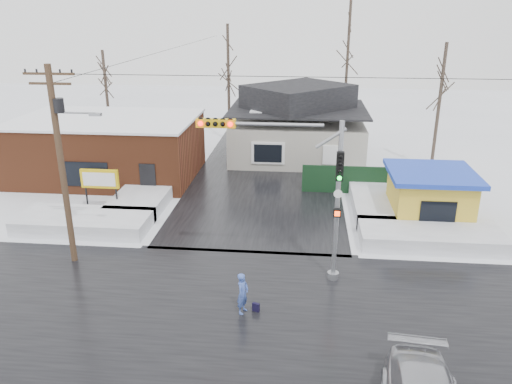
# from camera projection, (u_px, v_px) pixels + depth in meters

# --- Properties ---
(ground) EXTENTS (120.00, 120.00, 0.00)m
(ground) POSITION_uv_depth(u_px,v_px,m) (233.00, 312.00, 19.41)
(ground) COLOR white
(ground) RESTS_ON ground
(road_ns) EXTENTS (10.00, 120.00, 0.02)m
(road_ns) POSITION_uv_depth(u_px,v_px,m) (233.00, 312.00, 19.41)
(road_ns) COLOR black
(road_ns) RESTS_ON ground
(road_ew) EXTENTS (120.00, 10.00, 0.02)m
(road_ew) POSITION_uv_depth(u_px,v_px,m) (233.00, 312.00, 19.41)
(road_ew) COLOR black
(road_ew) RESTS_ON ground
(snowbank_nw) EXTENTS (7.00, 3.00, 0.80)m
(snowbank_nw) POSITION_uv_depth(u_px,v_px,m) (85.00, 222.00, 26.65)
(snowbank_nw) COLOR white
(snowbank_nw) RESTS_ON ground
(snowbank_ne) EXTENTS (7.00, 3.00, 0.80)m
(snowbank_ne) POSITION_uv_depth(u_px,v_px,m) (430.00, 236.00, 24.98)
(snowbank_ne) COLOR white
(snowbank_ne) RESTS_ON ground
(snowbank_nside_w) EXTENTS (3.00, 8.00, 0.80)m
(snowbank_nside_w) POSITION_uv_depth(u_px,v_px,m) (149.00, 191.00, 31.13)
(snowbank_nside_w) COLOR white
(snowbank_nside_w) RESTS_ON ground
(snowbank_nside_e) EXTENTS (3.00, 8.00, 0.80)m
(snowbank_nside_e) POSITION_uv_depth(u_px,v_px,m) (377.00, 199.00, 29.84)
(snowbank_nside_e) COLOR white
(snowbank_nside_e) RESTS_ON ground
(traffic_signal) EXTENTS (6.05, 0.68, 7.00)m
(traffic_signal) POSITION_uv_depth(u_px,v_px,m) (300.00, 180.00, 20.40)
(traffic_signal) COLOR gray
(traffic_signal) RESTS_ON ground
(utility_pole) EXTENTS (3.15, 0.44, 9.00)m
(utility_pole) POSITION_uv_depth(u_px,v_px,m) (62.00, 156.00, 21.65)
(utility_pole) COLOR #382619
(utility_pole) RESTS_ON ground
(brick_building) EXTENTS (12.20, 8.20, 4.12)m
(brick_building) POSITION_uv_depth(u_px,v_px,m) (108.00, 147.00, 34.66)
(brick_building) COLOR brown
(brick_building) RESTS_ON ground
(marquee_sign) EXTENTS (2.20, 0.21, 2.55)m
(marquee_sign) POSITION_uv_depth(u_px,v_px,m) (100.00, 180.00, 28.45)
(marquee_sign) COLOR black
(marquee_sign) RESTS_ON ground
(house) EXTENTS (10.40, 8.40, 5.76)m
(house) POSITION_uv_depth(u_px,v_px,m) (298.00, 125.00, 38.88)
(house) COLOR #A6A296
(house) RESTS_ON ground
(kiosk) EXTENTS (4.60, 4.60, 2.88)m
(kiosk) POSITION_uv_depth(u_px,v_px,m) (429.00, 196.00, 27.37)
(kiosk) COLOR gold
(kiosk) RESTS_ON ground
(fence) EXTENTS (8.00, 0.12, 1.80)m
(fence) POSITION_uv_depth(u_px,v_px,m) (365.00, 180.00, 31.58)
(fence) COLOR black
(fence) RESTS_ON ground
(tree_far_left) EXTENTS (3.00, 3.00, 10.00)m
(tree_far_left) POSITION_uv_depth(u_px,v_px,m) (228.00, 49.00, 41.33)
(tree_far_left) COLOR #332821
(tree_far_left) RESTS_ON ground
(tree_far_mid) EXTENTS (3.00, 3.00, 12.00)m
(tree_far_mid) POSITION_uv_depth(u_px,v_px,m) (349.00, 29.00, 41.73)
(tree_far_mid) COLOR #332821
(tree_far_mid) RESTS_ON ground
(tree_far_right) EXTENTS (3.00, 3.00, 9.00)m
(tree_far_right) POSITION_uv_depth(u_px,v_px,m) (443.00, 70.00, 34.52)
(tree_far_right) COLOR #332821
(tree_far_right) RESTS_ON ground
(tree_far_west) EXTENTS (3.00, 3.00, 8.00)m
(tree_far_west) POSITION_uv_depth(u_px,v_px,m) (104.00, 70.00, 40.94)
(tree_far_west) COLOR #332821
(tree_far_west) RESTS_ON ground
(pedestrian) EXTENTS (0.59, 0.71, 1.67)m
(pedestrian) POSITION_uv_depth(u_px,v_px,m) (243.00, 294.00, 19.11)
(pedestrian) COLOR #3D58AD
(pedestrian) RESTS_ON ground
(shopping_bag) EXTENTS (0.30, 0.21, 0.35)m
(shopping_bag) POSITION_uv_depth(u_px,v_px,m) (256.00, 308.00, 19.39)
(shopping_bag) COLOR black
(shopping_bag) RESTS_ON ground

